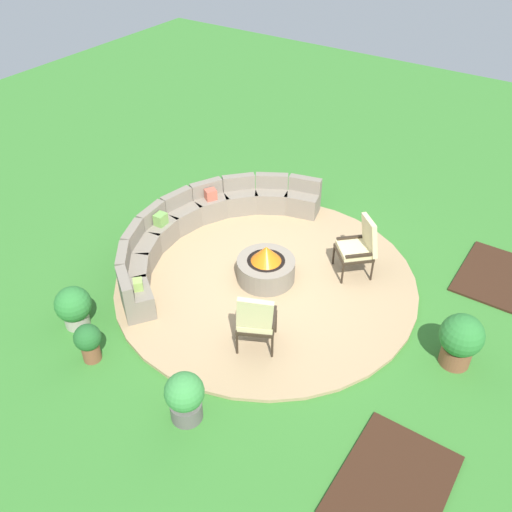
{
  "coord_description": "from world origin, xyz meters",
  "views": [
    {
      "loc": [
        -6.07,
        -3.85,
        6.08
      ],
      "look_at": [
        0.0,
        0.2,
        0.45
      ],
      "focal_mm": 38.81,
      "sensor_mm": 36.0,
      "label": 1
    }
  ],
  "objects_px": {
    "potted_plant_1": "(88,341)",
    "fire_pit": "(266,267)",
    "potted_plant_0": "(185,397)",
    "potted_plant_2": "(74,306)",
    "lounge_chair_front_right": "(360,245)",
    "potted_plant_3": "(461,339)",
    "curved_stone_bench": "(201,226)",
    "lounge_chair_front_left": "(256,319)"
  },
  "relations": [
    {
      "from": "potted_plant_0",
      "to": "potted_plant_2",
      "type": "height_order",
      "value": "potted_plant_0"
    },
    {
      "from": "potted_plant_1",
      "to": "potted_plant_3",
      "type": "distance_m",
      "value": 5.22
    },
    {
      "from": "fire_pit",
      "to": "curved_stone_bench",
      "type": "distance_m",
      "value": 1.64
    },
    {
      "from": "lounge_chair_front_left",
      "to": "potted_plant_1",
      "type": "xyz_separation_m",
      "value": [
        -1.46,
        1.87,
        -0.26
      ]
    },
    {
      "from": "potted_plant_0",
      "to": "potted_plant_3",
      "type": "xyz_separation_m",
      "value": [
        2.85,
        -2.6,
        0.06
      ]
    },
    {
      "from": "potted_plant_2",
      "to": "fire_pit",
      "type": "bearing_deg",
      "value": -36.75
    },
    {
      "from": "potted_plant_1",
      "to": "potted_plant_3",
      "type": "height_order",
      "value": "potted_plant_3"
    },
    {
      "from": "potted_plant_0",
      "to": "potted_plant_2",
      "type": "xyz_separation_m",
      "value": [
        0.39,
        2.49,
        -0.03
      ]
    },
    {
      "from": "potted_plant_0",
      "to": "potted_plant_1",
      "type": "relative_size",
      "value": 1.2
    },
    {
      "from": "lounge_chair_front_left",
      "to": "potted_plant_0",
      "type": "height_order",
      "value": "lounge_chair_front_left"
    },
    {
      "from": "fire_pit",
      "to": "curved_stone_bench",
      "type": "bearing_deg",
      "value": 79.4
    },
    {
      "from": "lounge_chair_front_right",
      "to": "potted_plant_0",
      "type": "xyz_separation_m",
      "value": [
        -3.9,
        0.55,
        -0.2
      ]
    },
    {
      "from": "potted_plant_1",
      "to": "potted_plant_2",
      "type": "height_order",
      "value": "potted_plant_2"
    },
    {
      "from": "lounge_chair_front_right",
      "to": "potted_plant_3",
      "type": "bearing_deg",
      "value": -160.55
    },
    {
      "from": "curved_stone_bench",
      "to": "potted_plant_3",
      "type": "bearing_deg",
      "value": -93.79
    },
    {
      "from": "potted_plant_1",
      "to": "fire_pit",
      "type": "bearing_deg",
      "value": -21.81
    },
    {
      "from": "fire_pit",
      "to": "potted_plant_3",
      "type": "height_order",
      "value": "potted_plant_3"
    },
    {
      "from": "curved_stone_bench",
      "to": "lounge_chair_front_left",
      "type": "height_order",
      "value": "lounge_chair_front_left"
    },
    {
      "from": "curved_stone_bench",
      "to": "lounge_chair_front_right",
      "type": "xyz_separation_m",
      "value": [
        0.72,
        -2.8,
        0.27
      ]
    },
    {
      "from": "lounge_chair_front_left",
      "to": "lounge_chair_front_right",
      "type": "distance_m",
      "value": 2.46
    },
    {
      "from": "potted_plant_0",
      "to": "potted_plant_3",
      "type": "distance_m",
      "value": 3.86
    },
    {
      "from": "fire_pit",
      "to": "lounge_chair_front_left",
      "type": "xyz_separation_m",
      "value": [
        -1.39,
        -0.73,
        0.31
      ]
    },
    {
      "from": "potted_plant_0",
      "to": "curved_stone_bench",
      "type": "bearing_deg",
      "value": 35.32
    },
    {
      "from": "fire_pit",
      "to": "curved_stone_bench",
      "type": "xyz_separation_m",
      "value": [
        0.3,
        1.62,
        0.03
      ]
    },
    {
      "from": "fire_pit",
      "to": "lounge_chair_front_right",
      "type": "bearing_deg",
      "value": -49.17
    },
    {
      "from": "curved_stone_bench",
      "to": "lounge_chair_front_left",
      "type": "xyz_separation_m",
      "value": [
        -1.69,
        -2.34,
        0.27
      ]
    },
    {
      "from": "lounge_chair_front_left",
      "to": "lounge_chair_front_right",
      "type": "bearing_deg",
      "value": 53.0
    },
    {
      "from": "potted_plant_3",
      "to": "potted_plant_2",
      "type": "bearing_deg",
      "value": 115.86
    },
    {
      "from": "lounge_chair_front_right",
      "to": "curved_stone_bench",
      "type": "bearing_deg",
      "value": 60.99
    },
    {
      "from": "fire_pit",
      "to": "potted_plant_0",
      "type": "xyz_separation_m",
      "value": [
        -2.87,
        -0.63,
        0.09
      ]
    },
    {
      "from": "fire_pit",
      "to": "potted_plant_1",
      "type": "bearing_deg",
      "value": 158.19
    },
    {
      "from": "potted_plant_0",
      "to": "potted_plant_1",
      "type": "height_order",
      "value": "potted_plant_0"
    },
    {
      "from": "curved_stone_bench",
      "to": "lounge_chair_front_right",
      "type": "relative_size",
      "value": 4.23
    },
    {
      "from": "fire_pit",
      "to": "lounge_chair_front_right",
      "type": "relative_size",
      "value": 0.91
    },
    {
      "from": "curved_stone_bench",
      "to": "potted_plant_2",
      "type": "relative_size",
      "value": 6.49
    },
    {
      "from": "potted_plant_0",
      "to": "lounge_chair_front_left",
      "type": "bearing_deg",
      "value": -3.64
    },
    {
      "from": "lounge_chair_front_left",
      "to": "potted_plant_0",
      "type": "distance_m",
      "value": 1.5
    },
    {
      "from": "lounge_chair_front_right",
      "to": "potted_plant_1",
      "type": "relative_size",
      "value": 1.7
    },
    {
      "from": "lounge_chair_front_right",
      "to": "potted_plant_3",
      "type": "xyz_separation_m",
      "value": [
        -1.05,
        -2.05,
        -0.14
      ]
    },
    {
      "from": "lounge_chair_front_right",
      "to": "lounge_chair_front_left",
      "type": "bearing_deg",
      "value": 125.75
    },
    {
      "from": "curved_stone_bench",
      "to": "lounge_chair_front_right",
      "type": "bearing_deg",
      "value": -75.52
    },
    {
      "from": "curved_stone_bench",
      "to": "potted_plant_1",
      "type": "xyz_separation_m",
      "value": [
        -3.16,
        -0.47,
        0.02
      ]
    }
  ]
}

